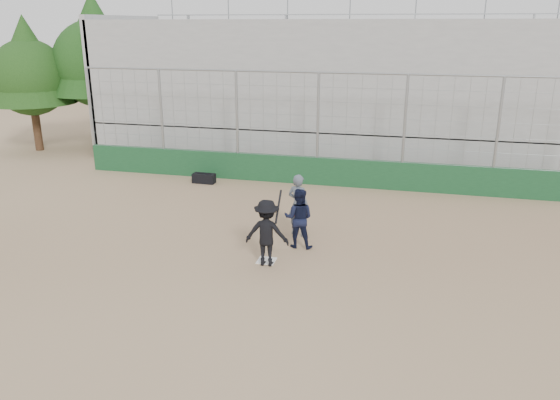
% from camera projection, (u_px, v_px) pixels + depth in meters
% --- Properties ---
extents(ground, '(90.00, 90.00, 0.00)m').
position_uv_depth(ground, '(266.00, 261.00, 13.49)').
color(ground, brown).
rests_on(ground, ground).
extents(home_plate, '(0.44, 0.44, 0.02)m').
position_uv_depth(home_plate, '(266.00, 261.00, 13.49)').
color(home_plate, white).
rests_on(home_plate, ground).
extents(backstop, '(18.10, 0.25, 4.04)m').
position_uv_depth(backstop, '(317.00, 159.00, 19.66)').
color(backstop, '#133D1F').
rests_on(backstop, ground).
extents(bleachers, '(20.25, 6.70, 6.98)m').
position_uv_depth(bleachers, '(338.00, 88.00, 23.63)').
color(bleachers, gray).
rests_on(bleachers, ground).
extents(tree_left, '(4.48, 4.48, 7.00)m').
position_uv_depth(tree_left, '(96.00, 51.00, 24.80)').
color(tree_left, '#372214').
rests_on(tree_left, ground).
extents(tree_right, '(3.84, 3.84, 6.00)m').
position_uv_depth(tree_right, '(29.00, 67.00, 24.18)').
color(tree_right, '#352113').
rests_on(tree_right, ground).
extents(batter_at_plate, '(1.09, 0.77, 1.81)m').
position_uv_depth(batter_at_plate, '(267.00, 233.00, 13.07)').
color(batter_at_plate, black).
rests_on(batter_at_plate, ground).
extents(catcher_crouched, '(0.79, 0.62, 1.09)m').
position_uv_depth(catcher_crouched, '(298.00, 228.00, 14.16)').
color(catcher_crouched, black).
rests_on(catcher_crouched, ground).
extents(umpire, '(0.74, 0.62, 1.57)m').
position_uv_depth(umpire, '(298.00, 208.00, 14.94)').
color(umpire, '#4C5561').
rests_on(umpire, ground).
extents(equipment_bag, '(0.84, 0.38, 0.39)m').
position_uv_depth(equipment_bag, '(204.00, 178.00, 20.05)').
color(equipment_bag, black).
rests_on(equipment_bag, ground).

